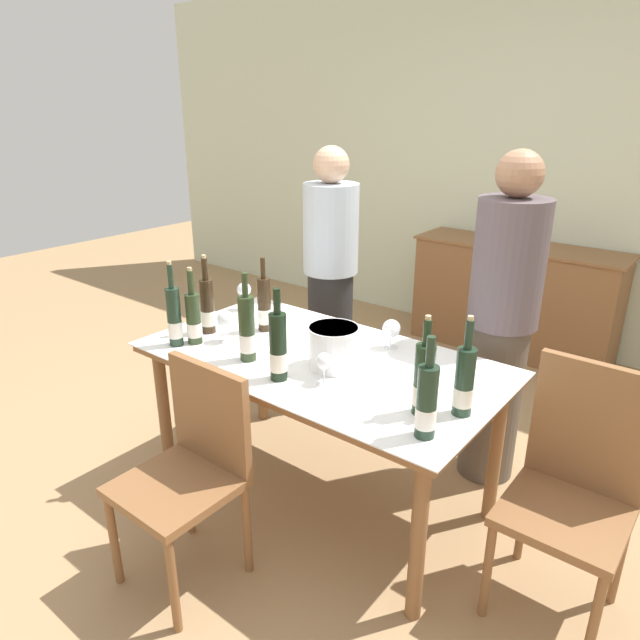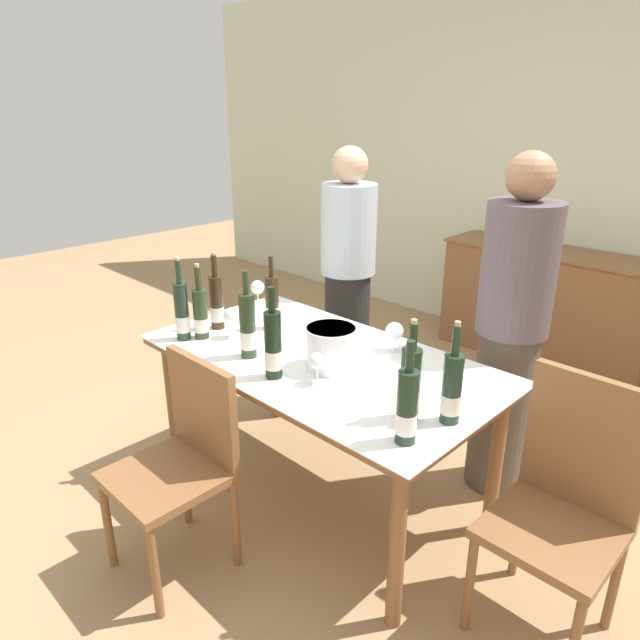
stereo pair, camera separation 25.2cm
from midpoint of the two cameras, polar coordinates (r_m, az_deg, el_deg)
ground_plane at (r=2.98m, az=2.53°, el=-16.91°), size 12.00×12.00×0.00m
back_wall at (r=4.66m, az=25.54°, el=13.75°), size 8.00×0.10×2.80m
sideboard_cabinet at (r=4.57m, az=23.09°, el=1.30°), size 1.53×0.46×0.84m
dining_table at (r=2.62m, az=2.76°, el=-5.27°), size 1.65×0.90×0.74m
ice_bucket at (r=2.45m, az=4.03°, el=-2.73°), size 0.22×0.22×0.19m
wine_bottle_0 at (r=2.79m, az=-9.35°, el=0.54°), size 0.07×0.07×0.37m
wine_bottle_1 at (r=2.11m, az=16.42°, el=-6.75°), size 0.07×0.07×0.39m
wine_bottle_2 at (r=2.55m, az=-4.45°, el=-0.80°), size 0.07×0.07×0.40m
wine_bottle_3 at (r=2.90m, az=-7.88°, el=1.67°), size 0.07×0.07×0.40m
wine_bottle_4 at (r=1.96m, az=12.39°, el=-8.69°), size 0.07×0.07×0.37m
wine_bottle_5 at (r=2.87m, az=-2.33°, el=1.57°), size 0.07×0.07×0.38m
wine_bottle_6 at (r=2.35m, az=-1.73°, el=-2.67°), size 0.07×0.07×0.40m
wine_bottle_7 at (r=2.10m, az=12.44°, el=-6.52°), size 0.08×0.08×0.39m
wine_bottle_8 at (r=2.78m, az=-11.16°, el=0.71°), size 0.07×0.07×0.41m
wine_glass_0 at (r=3.19m, az=-4.02°, el=3.14°), size 0.08×0.08×0.16m
wine_glass_1 at (r=2.65m, az=10.15°, el=-1.24°), size 0.09×0.09×0.14m
wine_glass_2 at (r=2.77m, az=-6.27°, el=0.26°), size 0.08×0.08×0.15m
wine_glass_3 at (r=2.31m, az=2.83°, el=-4.31°), size 0.07×0.07×0.13m
chair_near_front at (r=2.38m, az=-10.56°, el=-13.01°), size 0.42×0.42×0.89m
chair_right_end at (r=2.30m, az=26.52°, el=-15.53°), size 0.42×0.42×0.97m
person_host at (r=3.49m, az=4.86°, el=3.83°), size 0.33×0.33×1.60m
person_guest_left at (r=2.83m, az=20.98°, el=-1.25°), size 0.33×0.33×1.64m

